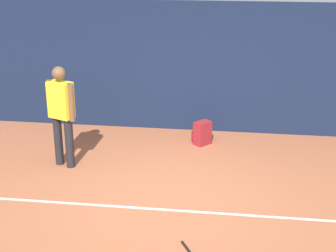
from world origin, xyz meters
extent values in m
plane|color=#9E5638|center=(0.00, 0.00, 0.00)|extent=(12.00, 12.00, 0.00)
cube|color=#141E38|center=(0.00, 3.00, 1.26)|extent=(10.00, 0.10, 2.52)
cube|color=white|center=(0.00, -0.30, 0.00)|extent=(9.00, 0.05, 0.00)
cylinder|color=black|center=(-1.71, 0.93, 0.42)|extent=(0.14, 0.14, 0.85)
cylinder|color=black|center=(-1.93, 1.02, 0.42)|extent=(0.14, 0.14, 0.85)
cube|color=yellow|center=(-1.82, 0.97, 1.15)|extent=(0.45, 0.36, 0.60)
sphere|color=brown|center=(-1.82, 0.97, 1.59)|extent=(0.22, 0.22, 0.22)
cylinder|color=brown|center=(-1.62, 0.89, 1.14)|extent=(0.09, 0.09, 0.62)
cylinder|color=brown|center=(-2.03, 1.06, 1.14)|extent=(0.09, 0.09, 0.62)
cylinder|color=black|center=(0.45, -1.22, 0.01)|extent=(0.17, 0.28, 0.03)
cube|color=maroon|center=(0.39, 2.22, 0.22)|extent=(0.35, 0.36, 0.44)
cube|color=maroon|center=(0.29, 2.31, 0.14)|extent=(0.20, 0.22, 0.20)
camera|label=1|loc=(0.95, -6.57, 3.58)|focal=54.56mm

